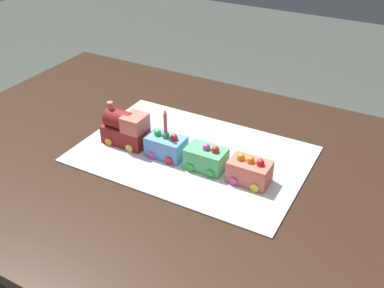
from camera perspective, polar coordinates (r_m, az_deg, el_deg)
dining_table at (r=1.27m, az=-3.07°, el=-5.59°), size 1.40×1.00×0.74m
cake_board at (r=1.21m, az=0.00°, el=-1.28°), size 0.60×0.40×0.00m
cake_locomotive at (r=1.25m, az=-8.25°, el=2.05°), size 0.14×0.08×0.12m
cake_car_flatbed_sky_blue at (r=1.19m, az=-3.17°, el=-0.15°), size 0.10×0.08×0.07m
cake_car_tanker_mint_green at (r=1.15m, az=1.90°, el=-1.70°), size 0.10×0.08×0.07m
cake_car_hopper_coral at (r=1.11m, az=7.33°, el=-3.29°), size 0.10×0.08×0.07m
birthday_candle at (r=1.16m, az=-3.48°, el=3.04°), size 0.01×0.01×0.07m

